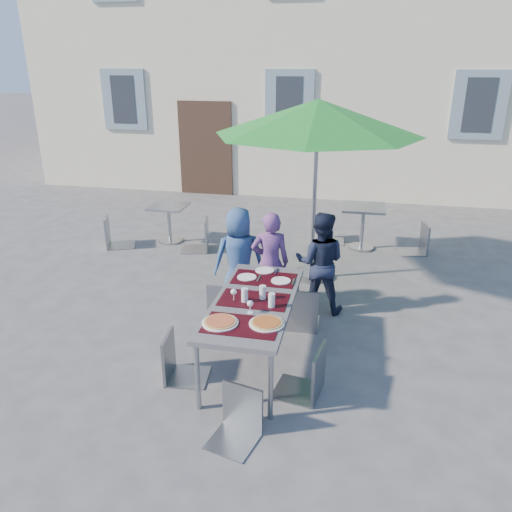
% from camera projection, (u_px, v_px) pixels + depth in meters
% --- Properties ---
extents(ground, '(90.00, 90.00, 0.00)m').
position_uv_depth(ground, '(177.00, 377.00, 5.16)').
color(ground, '#4A4A4D').
rests_on(ground, ground).
extents(dining_table, '(0.80, 1.85, 0.76)m').
position_uv_depth(dining_table, '(254.00, 305.00, 5.16)').
color(dining_table, '#404044').
rests_on(dining_table, ground).
extents(pizza_near_left, '(0.35, 0.35, 0.03)m').
position_uv_depth(pizza_near_left, '(220.00, 322.00, 4.67)').
color(pizza_near_left, white).
rests_on(pizza_near_left, dining_table).
extents(pizza_near_right, '(0.33, 0.33, 0.03)m').
position_uv_depth(pizza_near_right, '(267.00, 323.00, 4.65)').
color(pizza_near_right, white).
rests_on(pizza_near_right, dining_table).
extents(glassware, '(0.47, 0.39, 0.15)m').
position_uv_depth(glassware, '(256.00, 296.00, 5.04)').
color(glassware, silver).
rests_on(glassware, dining_table).
extents(place_settings, '(0.66, 0.47, 0.01)m').
position_uv_depth(place_settings, '(264.00, 276.00, 5.69)').
color(place_settings, white).
rests_on(place_settings, dining_table).
extents(child_0, '(0.77, 0.64, 1.34)m').
position_uv_depth(child_0, '(239.00, 258.00, 6.46)').
color(child_0, '#2E4C80').
rests_on(child_0, ground).
extents(child_1, '(0.54, 0.41, 1.33)m').
position_uv_depth(child_1, '(270.00, 263.00, 6.32)').
color(child_1, '#683B7A').
rests_on(child_1, ground).
extents(child_2, '(0.65, 0.38, 1.33)m').
position_uv_depth(child_2, '(320.00, 263.00, 6.33)').
color(child_2, '#181F36').
rests_on(child_2, ground).
extents(chair_0, '(0.49, 0.50, 1.01)m').
position_uv_depth(chair_0, '(227.00, 279.00, 6.02)').
color(chair_0, gray).
rests_on(chair_0, ground).
extents(chair_1, '(0.54, 0.55, 1.04)m').
position_uv_depth(chair_1, '(265.00, 274.00, 6.11)').
color(chair_1, gray).
rests_on(chair_1, ground).
extents(chair_2, '(0.47, 0.47, 1.03)m').
position_uv_depth(chair_2, '(301.00, 283.00, 5.89)').
color(chair_2, gray).
rests_on(chair_2, ground).
extents(chair_3, '(0.46, 0.45, 0.92)m').
position_uv_depth(chair_3, '(176.00, 331.00, 4.96)').
color(chair_3, gray).
rests_on(chair_3, ground).
extents(chair_4, '(0.51, 0.50, 0.99)m').
position_uv_depth(chair_4, '(309.00, 342.00, 4.69)').
color(chair_4, gray).
rests_on(chair_4, ground).
extents(chair_5, '(0.47, 0.47, 0.88)m').
position_uv_depth(chair_5, '(237.00, 387.00, 4.17)').
color(chair_5, gray).
rests_on(chair_5, ground).
extents(patio_umbrella, '(2.86, 2.86, 2.59)m').
position_uv_depth(patio_umbrella, '(318.00, 118.00, 6.69)').
color(patio_umbrella, '#9DA0A5').
rests_on(patio_umbrella, ground).
extents(cafe_table_0, '(0.63, 0.63, 0.67)m').
position_uv_depth(cafe_table_0, '(169.00, 219.00, 8.90)').
color(cafe_table_0, '#9DA0A5').
rests_on(cafe_table_0, ground).
extents(bg_chair_l_0, '(0.60, 0.60, 1.04)m').
position_uv_depth(bg_chair_l_0, '(112.00, 213.00, 8.61)').
color(bg_chair_l_0, gray).
rests_on(bg_chair_l_0, ground).
extents(bg_chair_r_0, '(0.56, 0.56, 1.04)m').
position_uv_depth(bg_chair_r_0, '(200.00, 216.00, 8.43)').
color(bg_chair_r_0, '#90959C').
rests_on(bg_chair_r_0, ground).
extents(cafe_table_1, '(0.71, 0.71, 0.76)m').
position_uv_depth(cafe_table_1, '(363.00, 220.00, 8.53)').
color(cafe_table_1, '#9DA0A5').
rests_on(cafe_table_1, ground).
extents(bg_chair_l_1, '(0.45, 0.44, 0.93)m').
position_uv_depth(bg_chair_l_1, '(329.00, 213.00, 8.87)').
color(bg_chair_l_1, gray).
rests_on(bg_chair_l_1, ground).
extents(bg_chair_r_1, '(0.50, 0.50, 0.95)m').
position_uv_depth(bg_chair_r_1, '(421.00, 221.00, 8.34)').
color(bg_chair_r_1, gray).
rests_on(bg_chair_r_1, ground).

